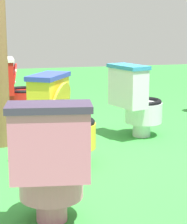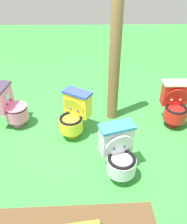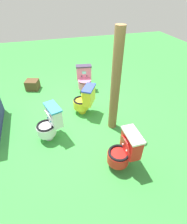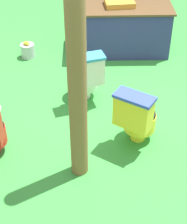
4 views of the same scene
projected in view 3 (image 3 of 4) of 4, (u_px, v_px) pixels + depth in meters
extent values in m
plane|color=green|center=(68.00, 118.00, 4.09)|extent=(14.00, 14.00, 0.00)
cylinder|color=white|center=(49.00, 135.00, 3.55)|extent=(0.23, 0.23, 0.14)
cylinder|color=white|center=(46.00, 130.00, 3.43)|extent=(0.46, 0.46, 0.20)
torus|color=black|center=(45.00, 125.00, 3.37)|extent=(0.44, 0.44, 0.04)
cylinder|color=#338CBF|center=(46.00, 127.00, 3.40)|extent=(0.30, 0.30, 0.01)
cube|color=white|center=(54.00, 116.00, 3.36)|extent=(0.45, 0.30, 0.37)
cube|color=#338CBF|center=(52.00, 107.00, 3.24)|extent=(0.48, 0.33, 0.04)
cube|color=#8CE0E5|center=(49.00, 115.00, 3.29)|extent=(0.11, 0.04, 0.08)
cylinder|color=white|center=(49.00, 118.00, 3.33)|extent=(0.36, 0.19, 0.35)
sphere|color=#338CBF|center=(51.00, 122.00, 3.30)|extent=(0.04, 0.04, 0.04)
sphere|color=#338CBF|center=(48.00, 118.00, 3.39)|extent=(0.04, 0.04, 0.04)
cylinder|color=red|center=(118.00, 163.00, 3.01)|extent=(0.18, 0.18, 0.14)
cylinder|color=red|center=(118.00, 157.00, 2.90)|extent=(0.37, 0.37, 0.20)
torus|color=black|center=(119.00, 153.00, 2.84)|extent=(0.35, 0.35, 0.04)
cylinder|color=white|center=(119.00, 155.00, 2.87)|extent=(0.24, 0.24, 0.01)
cube|color=red|center=(131.00, 144.00, 2.79)|extent=(0.41, 0.19, 0.37)
cube|color=white|center=(133.00, 135.00, 2.66)|extent=(0.43, 0.21, 0.04)
cube|color=#8CE0E5|center=(126.00, 143.00, 2.73)|extent=(0.11, 0.01, 0.08)
cylinder|color=red|center=(125.00, 146.00, 2.77)|extent=(0.35, 0.09, 0.35)
sphere|color=white|center=(127.00, 150.00, 2.74)|extent=(0.04, 0.04, 0.04)
sphere|color=white|center=(123.00, 144.00, 2.85)|extent=(0.04, 0.04, 0.04)
cylinder|color=pink|center=(85.00, 89.00, 5.03)|extent=(0.21, 0.21, 0.14)
cylinder|color=pink|center=(85.00, 85.00, 4.91)|extent=(0.42, 0.42, 0.20)
torus|color=black|center=(85.00, 81.00, 4.84)|extent=(0.40, 0.40, 0.04)
cylinder|color=#3F334C|center=(85.00, 83.00, 4.87)|extent=(0.27, 0.27, 0.01)
cube|color=pink|center=(84.00, 73.00, 4.90)|extent=(0.25, 0.43, 0.37)
cube|color=#3F334C|center=(84.00, 66.00, 4.78)|extent=(0.28, 0.46, 0.04)
cube|color=#8CE0E5|center=(84.00, 73.00, 4.79)|extent=(0.02, 0.11, 0.08)
cylinder|color=pink|center=(85.00, 80.00, 4.83)|extent=(0.41, 0.41, 0.02)
sphere|color=#3F334C|center=(87.00, 76.00, 4.86)|extent=(0.04, 0.04, 0.04)
sphere|color=#3F334C|center=(82.00, 76.00, 4.84)|extent=(0.04, 0.04, 0.04)
cylinder|color=yellow|center=(82.00, 110.00, 4.24)|extent=(0.25, 0.25, 0.14)
cylinder|color=yellow|center=(81.00, 104.00, 4.14)|extent=(0.51, 0.51, 0.20)
torus|color=black|center=(81.00, 100.00, 4.08)|extent=(0.49, 0.49, 0.04)
cylinder|color=#3347B2|center=(81.00, 102.00, 4.11)|extent=(0.33, 0.33, 0.01)
cube|color=yellow|center=(89.00, 96.00, 3.94)|extent=(0.45, 0.38, 0.37)
cube|color=#3347B2|center=(89.00, 88.00, 3.82)|extent=(0.48, 0.41, 0.04)
cube|color=#8CE0E5|center=(85.00, 93.00, 3.93)|extent=(0.10, 0.06, 0.08)
cylinder|color=yellow|center=(85.00, 96.00, 3.97)|extent=(0.35, 0.26, 0.35)
sphere|color=#3347B2|center=(84.00, 98.00, 3.94)|extent=(0.04, 0.04, 0.04)
sphere|color=#3347B2|center=(86.00, 95.00, 4.05)|extent=(0.04, 0.04, 0.04)
cylinder|color=brown|center=(116.00, 85.00, 3.26)|extent=(0.18, 0.18, 2.06)
cube|color=brown|center=(33.00, 85.00, 5.11)|extent=(0.42, 0.44, 0.28)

